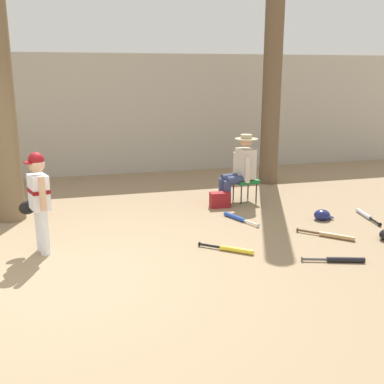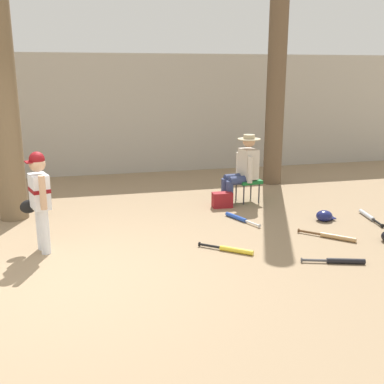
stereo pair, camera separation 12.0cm
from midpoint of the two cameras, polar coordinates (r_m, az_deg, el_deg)
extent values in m
plane|color=#937A5B|center=(5.44, -16.37, -10.46)|extent=(60.00, 60.00, 0.00)
cube|color=#ADA89E|center=(10.58, -16.33, 9.03)|extent=(18.00, 0.36, 2.64)
cone|color=brown|center=(7.84, -21.79, -3.12)|extent=(0.64, 0.64, 0.26)
cylinder|color=brown|center=(9.54, 9.69, 17.41)|extent=(0.37, 0.37, 5.49)
cone|color=brown|center=(9.79, 9.00, 1.17)|extent=(0.56, 0.56, 0.22)
cylinder|color=white|center=(6.12, -18.35, -4.83)|extent=(0.12, 0.12, 0.58)
cylinder|color=white|center=(6.29, -18.79, -4.35)|extent=(0.12, 0.12, 0.58)
cube|color=white|center=(6.06, -18.96, -0.03)|extent=(0.28, 0.35, 0.44)
cube|color=maroon|center=(6.06, -18.98, 0.17)|extent=(0.30, 0.36, 0.05)
sphere|color=tan|center=(5.99, -19.23, 3.21)|extent=(0.20, 0.20, 0.20)
sphere|color=maroon|center=(5.98, -19.28, 3.78)|extent=(0.19, 0.19, 0.19)
cube|color=maroon|center=(5.96, -20.10, 3.43)|extent=(0.14, 0.16, 0.02)
cylinder|color=tan|center=(5.82, -18.57, -0.17)|extent=(0.10, 0.10, 0.42)
cylinder|color=tan|center=(6.27, -19.74, -0.38)|extent=(0.10, 0.10, 0.40)
ellipsoid|color=black|center=(6.32, -20.19, -1.82)|extent=(0.25, 0.18, 0.18)
cube|color=#196B2D|center=(8.23, 6.17, 1.42)|extent=(0.45, 0.45, 0.06)
cylinder|color=#333338|center=(8.08, 5.70, -0.21)|extent=(0.02, 0.02, 0.38)
cylinder|color=#333338|center=(8.34, 4.73, 0.28)|extent=(0.02, 0.02, 0.38)
cylinder|color=#333338|center=(8.22, 7.54, -0.01)|extent=(0.02, 0.02, 0.38)
cylinder|color=#333338|center=(8.47, 6.54, 0.47)|extent=(0.02, 0.02, 0.38)
cylinder|color=navy|center=(8.00, 3.95, -0.13)|extent=(0.13, 0.13, 0.43)
cylinder|color=navy|center=(8.18, 3.33, 0.20)|extent=(0.13, 0.13, 0.43)
cylinder|color=navy|center=(8.04, 5.26, 1.49)|extent=(0.42, 0.20, 0.15)
cylinder|color=navy|center=(8.21, 4.62, 1.79)|extent=(0.42, 0.20, 0.15)
cube|color=beige|center=(8.17, 6.22, 3.53)|extent=(0.28, 0.39, 0.52)
cylinder|color=beige|center=(7.95, 6.46, 2.78)|extent=(0.10, 0.10, 0.46)
cylinder|color=beige|center=(8.33, 5.01, 3.37)|extent=(0.10, 0.10, 0.46)
sphere|color=tan|center=(8.10, 6.30, 6.31)|extent=(0.22, 0.22, 0.22)
cylinder|color=tan|center=(8.09, 6.31, 6.54)|extent=(0.40, 0.40, 0.02)
cylinder|color=tan|center=(8.09, 6.32, 6.77)|extent=(0.20, 0.20, 0.09)
cube|color=maroon|center=(7.89, 3.05, -0.97)|extent=(0.35, 0.19, 0.26)
cylinder|color=#2347AD|center=(7.31, 4.80, -3.09)|extent=(0.23, 0.44, 0.07)
cylinder|color=silver|center=(7.05, 6.83, -3.81)|extent=(0.14, 0.29, 0.03)
cylinder|color=silver|center=(6.95, 7.69, -4.12)|extent=(0.06, 0.04, 0.06)
cylinder|color=yellow|center=(5.99, 4.98, -7.16)|extent=(0.39, 0.33, 0.07)
cylinder|color=black|center=(6.11, 1.65, -6.65)|extent=(0.25, 0.21, 0.03)
cylinder|color=black|center=(6.16, 0.36, -6.45)|extent=(0.05, 0.05, 0.06)
cylinder|color=#B7BCC6|center=(7.91, 20.06, -2.57)|extent=(0.14, 0.46, 0.07)
cylinder|color=black|center=(7.58, 21.28, -3.41)|extent=(0.08, 0.31, 0.03)
cylinder|color=black|center=(7.45, 21.80, -3.76)|extent=(0.06, 0.02, 0.06)
cylinder|color=black|center=(5.96, 17.94, -7.99)|extent=(0.45, 0.20, 0.07)
cylinder|color=#4C4C51|center=(5.87, 14.34, -8.07)|extent=(0.30, 0.12, 0.03)
cylinder|color=#4C4C51|center=(5.84, 12.87, -8.09)|extent=(0.03, 0.06, 0.06)
cylinder|color=tan|center=(6.73, 17.00, -5.27)|extent=(0.39, 0.38, 0.07)
cylinder|color=brown|center=(6.82, 13.70, -4.78)|extent=(0.25, 0.25, 0.03)
cylinder|color=brown|center=(6.86, 12.41, -4.58)|extent=(0.05, 0.05, 0.06)
ellipsoid|color=navy|center=(7.50, 15.35, -2.77)|extent=(0.26, 0.23, 0.17)
cube|color=navy|center=(7.57, 16.13, -2.98)|extent=(0.10, 0.13, 0.02)
camera|label=1|loc=(0.06, -90.58, -0.15)|focal=43.12mm
camera|label=2|loc=(0.06, 89.42, 0.15)|focal=43.12mm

